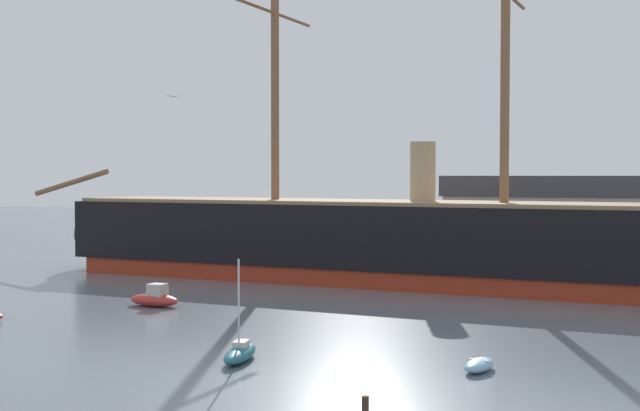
# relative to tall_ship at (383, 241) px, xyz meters

# --- Properties ---
(tall_ship) EXTENTS (76.51, 17.86, 36.84)m
(tall_ship) POSITION_rel_tall_ship_xyz_m (0.00, 0.00, 0.00)
(tall_ship) COLOR maroon
(tall_ship) RESTS_ON ground
(sailboat_near_centre) EXTENTS (1.76, 4.36, 5.53)m
(sailboat_near_centre) POSITION_rel_tall_ship_xyz_m (0.36, -33.90, -3.49)
(sailboat_near_centre) COLOR #236670
(sailboat_near_centre) RESTS_ON ground
(dinghy_mid_right) EXTENTS (1.77, 2.95, 0.65)m
(dinghy_mid_right) POSITION_rel_tall_ship_xyz_m (12.89, -32.34, -3.62)
(dinghy_mid_right) COLOR #7FB2D6
(dinghy_mid_right) RESTS_ON ground
(motorboat_alongside_bow) EXTENTS (4.32, 2.14, 1.75)m
(motorboat_alongside_bow) POSITION_rel_tall_ship_xyz_m (-13.27, -18.58, -3.34)
(motorboat_alongside_bow) COLOR #B22D28
(motorboat_alongside_bow) RESTS_ON ground
(motorboat_distant_centre) EXTENTS (4.52, 3.66, 1.77)m
(motorboat_distant_centre) POSITION_rel_tall_ship_xyz_m (-0.66, 12.25, -3.33)
(motorboat_distant_centre) COLOR #7FB2D6
(motorboat_distant_centre) RESTS_ON ground
(dockside_warehouse_right) EXTENTS (40.78, 12.86, 15.98)m
(dockside_warehouse_right) POSITION_rel_tall_ship_xyz_m (22.15, 17.16, 1.04)
(dockside_warehouse_right) COLOR #565659
(dockside_warehouse_right) RESTS_ON ground
(seagull_in_flight) EXTENTS (0.80, 0.93, 0.13)m
(seagull_in_flight) POSITION_rel_tall_ship_xyz_m (-10.75, -20.05, 11.77)
(seagull_in_flight) COLOR silver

